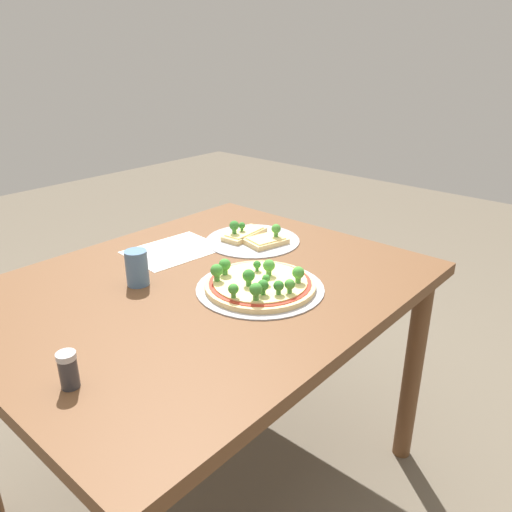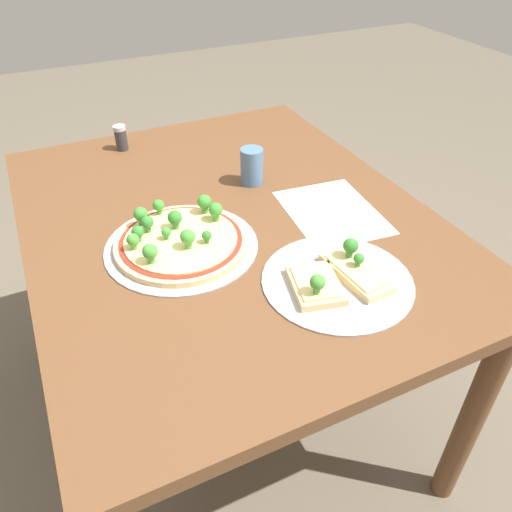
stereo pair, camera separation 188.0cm
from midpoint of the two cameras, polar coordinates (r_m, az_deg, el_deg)
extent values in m
plane|color=brown|center=(1.52, 26.98, -35.35)|extent=(8.00, 8.00, 0.00)
cube|color=brown|center=(0.93, 40.10, -19.61)|extent=(1.19, 0.95, 0.04)
cylinder|color=brown|center=(1.55, 60.88, -30.58)|extent=(0.06, 0.06, 0.70)
cylinder|color=brown|center=(1.59, 26.57, -7.19)|extent=(0.06, 0.06, 0.70)
cylinder|color=brown|center=(1.21, -2.07, -20.13)|extent=(0.06, 0.06, 0.70)
cylinder|color=#A3A3A8|center=(0.81, 40.10, -27.41)|extent=(0.34, 0.34, 0.00)
cylinder|color=#E5C17F|center=(0.80, 40.39, -27.09)|extent=(0.30, 0.30, 0.01)
cylinder|color=#A82D1E|center=(0.80, 40.64, -26.81)|extent=(0.27, 0.27, 0.00)
cylinder|color=#EFD684|center=(0.80, 40.74, -26.70)|extent=(0.25, 0.25, 0.00)
sphere|color=#337A2D|center=(0.74, 35.56, -25.64)|extent=(0.03, 0.03, 0.03)
cylinder|color=#3F8136|center=(0.76, 34.99, -26.36)|extent=(0.01, 0.01, 0.01)
sphere|color=#337A2D|center=(0.78, 39.13, -23.51)|extent=(0.03, 0.03, 0.03)
cylinder|color=#3F8136|center=(0.79, 38.47, -24.35)|extent=(0.01, 0.01, 0.01)
sphere|color=#337A2D|center=(0.81, 45.67, -25.61)|extent=(0.02, 0.02, 0.02)
cylinder|color=#3F8136|center=(0.82, 45.19, -26.13)|extent=(0.01, 0.01, 0.01)
sphere|color=#479338|center=(0.72, 42.52, -32.27)|extent=(0.03, 0.03, 0.03)
cylinder|color=#51973E|center=(0.74, 41.72, -32.97)|extent=(0.01, 0.01, 0.01)
sphere|color=#3D8933|center=(0.83, 40.21, -18.77)|extent=(0.03, 0.03, 0.03)
cylinder|color=#488E3A|center=(0.85, 39.59, -19.66)|extent=(0.02, 0.02, 0.02)
sphere|color=#337A2D|center=(0.72, 35.92, -28.37)|extent=(0.03, 0.03, 0.03)
cylinder|color=#3F8136|center=(0.74, 35.35, -29.01)|extent=(0.01, 0.01, 0.01)
sphere|color=#3D8933|center=(0.84, 42.99, -20.11)|extent=(0.03, 0.03, 0.03)
cylinder|color=#488E3A|center=(0.86, 42.34, -20.96)|extent=(0.01, 0.01, 0.01)
sphere|color=#3D8933|center=(0.76, 39.66, -26.80)|extent=(0.02, 0.02, 0.02)
cylinder|color=#488E3A|center=(0.77, 39.21, -27.31)|extent=(0.01, 0.01, 0.01)
sphere|color=#479338|center=(0.71, 36.88, -30.43)|extent=(0.03, 0.03, 0.03)
cylinder|color=#51973E|center=(0.73, 36.28, -31.04)|extent=(0.01, 0.01, 0.01)
sphere|color=#3D8933|center=(0.74, 33.24, -24.09)|extent=(0.03, 0.03, 0.03)
cylinder|color=#488E3A|center=(0.75, 32.65, -24.92)|extent=(0.01, 0.01, 0.01)
sphere|color=#479338|center=(0.78, 44.64, -27.17)|extent=(0.03, 0.03, 0.03)
cylinder|color=#51973E|center=(0.79, 43.88, -27.95)|extent=(0.01, 0.01, 0.01)
sphere|color=#3D8933|center=(0.78, 33.69, -20.89)|extent=(0.03, 0.03, 0.03)
cylinder|color=#488E3A|center=(0.79, 33.22, -21.61)|extent=(0.01, 0.01, 0.01)
cylinder|color=#A3A3A8|center=(1.02, 60.33, -25.92)|extent=(0.31, 0.31, 0.00)
cube|color=#E5C17F|center=(1.05, 61.24, -24.26)|extent=(0.17, 0.08, 0.02)
cube|color=#EFD684|center=(1.04, 61.56, -23.93)|extent=(0.14, 0.07, 0.00)
sphere|color=#337A2D|center=(1.03, 62.05, -22.83)|extent=(0.02, 0.02, 0.02)
cylinder|color=#3F8136|center=(1.04, 61.58, -23.32)|extent=(0.01, 0.01, 0.01)
sphere|color=#337A2D|center=(1.02, 60.60, -21.48)|extent=(0.03, 0.03, 0.03)
cylinder|color=#3F8136|center=(1.04, 59.93, -22.21)|extent=(0.01, 0.01, 0.01)
cube|color=#E5C17F|center=(0.98, 60.30, -27.74)|extent=(0.15, 0.12, 0.02)
cube|color=#EFD684|center=(0.97, 60.65, -27.41)|extent=(0.12, 0.10, 0.00)
sphere|color=#479338|center=(0.95, 63.32, -28.01)|extent=(0.03, 0.03, 0.03)
cylinder|color=#51973E|center=(0.96, 62.57, -28.69)|extent=(0.01, 0.01, 0.01)
cylinder|color=#4C7099|center=(0.99, 39.39, -9.12)|extent=(0.06, 0.06, 0.10)
cylinder|color=#333338|center=(0.96, 13.62, -2.72)|extent=(0.04, 0.04, 0.06)
cylinder|color=#B2B2B7|center=(0.94, 13.95, -0.95)|extent=(0.04, 0.04, 0.01)
cube|color=white|center=(1.10, 50.96, -15.19)|extent=(0.30, 0.24, 0.00)
camera|label=1|loc=(0.94, -47.86, 24.93)|focal=35.00mm
camera|label=2|loc=(0.94, 132.14, -24.93)|focal=35.00mm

